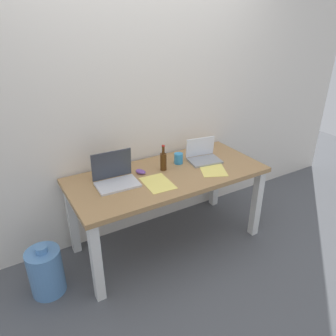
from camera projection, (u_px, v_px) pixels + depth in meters
name	position (u px, v px, depth m)	size (l,w,h in m)	color
ground_plane	(168.00, 241.00, 3.05)	(8.00, 8.00, 0.00)	#515459
back_wall	(143.00, 96.00, 2.82)	(5.20, 0.08, 2.60)	silver
desk	(168.00, 183.00, 2.78)	(1.68, 0.75, 0.72)	#A37A4C
laptop_left	(115.00, 177.00, 2.55)	(0.34, 0.25, 0.25)	silver
laptop_right	(203.00, 156.00, 2.96)	(0.31, 0.26, 0.20)	gray
beer_bottle	(163.00, 161.00, 2.76)	(0.06, 0.06, 0.23)	#47280F
computer_mouse	(141.00, 172.00, 2.73)	(0.06, 0.10, 0.03)	#724799
coffee_mug	(178.00, 158.00, 2.90)	(0.08, 0.08, 0.10)	#338CC6
paper_yellow_folder	(158.00, 183.00, 2.58)	(0.21, 0.30, 0.00)	#F4E06B
paper_sheet_front_right	(212.00, 169.00, 2.81)	(0.21, 0.30, 0.00)	#F4E06B
water_cooler_jug	(46.00, 271.00, 2.43)	(0.26, 0.26, 0.43)	#598CC6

